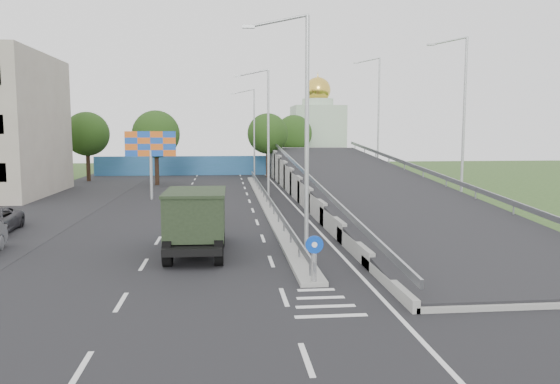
{
  "coord_description": "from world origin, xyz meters",
  "views": [
    {
      "loc": [
        -3.12,
        -16.53,
        5.54
      ],
      "look_at": [
        -0.11,
        12.99,
        2.2
      ],
      "focal_mm": 35.0,
      "sensor_mm": 36.0,
      "label": 1
    }
  ],
  "objects": [
    {
      "name": "blue_wall",
      "position": [
        -4.0,
        52.0,
        1.2
      ],
      "size": [
        30.0,
        0.5,
        2.4
      ],
      "primitive_type": "cube",
      "color": "#255E8A",
      "rests_on": "ground"
    },
    {
      "name": "sign_bollard",
      "position": [
        0.0,
        2.17,
        1.03
      ],
      "size": [
        0.64,
        0.23,
        1.67
      ],
      "color": "black",
      "rests_on": "median"
    },
    {
      "name": "tree_ramp_far",
      "position": [
        6.0,
        55.0,
        5.18
      ],
      "size": [
        4.8,
        4.8,
        7.6
      ],
      "color": "black",
      "rests_on": "ground"
    },
    {
      "name": "road_surface",
      "position": [
        -3.0,
        20.0,
        0.0
      ],
      "size": [
        26.0,
        90.0,
        0.04
      ],
      "primitive_type": "cube",
      "color": "black",
      "rests_on": "ground"
    },
    {
      "name": "parking_strip",
      "position": [
        -16.0,
        20.0,
        0.0
      ],
      "size": [
        8.0,
        90.0,
        0.05
      ],
      "primitive_type": "cube",
      "color": "black",
      "rests_on": "ground"
    },
    {
      "name": "median_guardrail",
      "position": [
        0.0,
        24.0,
        0.75
      ],
      "size": [
        0.09,
        44.0,
        0.71
      ],
      "color": "gray",
      "rests_on": "median"
    },
    {
      "name": "tree_median_far",
      "position": [
        2.0,
        48.0,
        5.18
      ],
      "size": [
        4.8,
        4.8,
        7.6
      ],
      "color": "black",
      "rests_on": "ground"
    },
    {
      "name": "tree_left_mid",
      "position": [
        -10.0,
        40.0,
        5.18
      ],
      "size": [
        4.8,
        4.8,
        7.6
      ],
      "color": "black",
      "rests_on": "ground"
    },
    {
      "name": "lamp_post_far",
      "position": [
        0.11,
        46.0,
        5.81
      ],
      "size": [
        2.74,
        0.18,
        10.08
      ],
      "color": "#B2B5B7",
      "rests_on": "median"
    },
    {
      "name": "dump_truck",
      "position": [
        -4.4,
        8.26,
        1.62
      ],
      "size": [
        2.66,
        6.69,
        2.93
      ],
      "rotation": [
        0.0,
        0.0,
        -0.01
      ],
      "color": "black",
      "rests_on": "ground"
    },
    {
      "name": "ground",
      "position": [
        0.0,
        0.0,
        0.0
      ],
      "size": [
        160.0,
        160.0,
        0.0
      ],
      "primitive_type": "plane",
      "color": "#2D4C1E",
      "rests_on": "ground"
    },
    {
      "name": "lamp_post_mid",
      "position": [
        0.11,
        26.0,
        5.81
      ],
      "size": [
        2.74,
        0.18,
        10.08
      ],
      "color": "#B2B5B7",
      "rests_on": "median"
    },
    {
      "name": "overpass_ramp",
      "position": [
        7.5,
        24.0,
        1.75
      ],
      "size": [
        10.0,
        50.0,
        3.5
      ],
      "color": "gray",
      "rests_on": "ground"
    },
    {
      "name": "median",
      "position": [
        0.0,
        24.0,
        0.1
      ],
      "size": [
        1.0,
        44.0,
        0.2
      ],
      "primitive_type": "cube",
      "color": "gray",
      "rests_on": "ground"
    },
    {
      "name": "church",
      "position": [
        10.0,
        60.0,
        5.31
      ],
      "size": [
        7.0,
        7.0,
        13.8
      ],
      "color": "#B2CCAD",
      "rests_on": "ground"
    },
    {
      "name": "lamp_post_near",
      "position": [
        0.11,
        6.0,
        5.81
      ],
      "size": [
        2.74,
        0.18,
        10.08
      ],
      "color": "#B2B5B7",
      "rests_on": "median"
    },
    {
      "name": "billboard",
      "position": [
        -9.0,
        28.0,
        4.19
      ],
      "size": [
        4.0,
        0.24,
        5.5
      ],
      "color": "#B2B5B7",
      "rests_on": "ground"
    },
    {
      "name": "tree_left_far",
      "position": [
        -18.0,
        45.0,
        5.18
      ],
      "size": [
        4.8,
        4.8,
        7.6
      ],
      "color": "black",
      "rests_on": "ground"
    }
  ]
}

